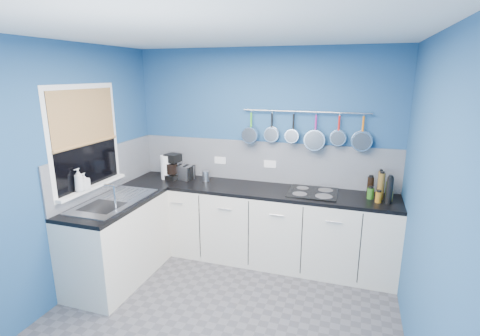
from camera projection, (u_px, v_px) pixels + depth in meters
The scene contains 42 objects.
floor at pixel (220, 319), 3.34m from camera, with size 3.20×3.00×0.02m, color #47474C.
ceiling at pixel (216, 31), 2.70m from camera, with size 3.20×3.00×0.02m, color white.
wall_back at pixel (263, 153), 4.41m from camera, with size 3.20×0.02×2.50m, color navy.
wall_front at pixel (98, 289), 1.63m from camera, with size 3.20×0.02×2.50m, color navy.
wall_left at pixel (64, 174), 3.50m from camera, with size 0.02×3.00×2.50m, color navy.
wall_right at pixel (430, 212), 2.54m from camera, with size 0.02×3.00×2.50m, color navy.
backsplash_back at pixel (262, 162), 4.42m from camera, with size 3.20×0.02×0.50m, color #9FA1A7.
backsplash_left at pixel (107, 169), 4.07m from camera, with size 0.02×1.80×0.50m, color #9FA1A7.
cabinet_run_back at pixel (255, 225), 4.34m from camera, with size 3.20×0.60×0.86m, color beige.
worktop_back at pixel (256, 190), 4.22m from camera, with size 3.20×0.60×0.04m, color black.
cabinet_run_left at pixel (118, 242), 3.89m from camera, with size 0.60×1.20×0.86m, color beige.
worktop_left at pixel (114, 203), 3.78m from camera, with size 0.60×1.20×0.04m, color black.
window_frame at pixel (85, 139), 3.69m from camera, with size 0.01×1.00×1.10m, color white.
window_glass at pixel (86, 139), 3.69m from camera, with size 0.01×0.90×1.00m, color black.
bamboo_blind at pixel (84, 117), 3.63m from camera, with size 0.01×0.90×0.55m, color tan.
window_sill at pixel (93, 187), 3.82m from camera, with size 0.10×0.98×0.03m, color white.
sink_unit at pixel (114, 201), 3.77m from camera, with size 0.50×0.95×0.01m, color silver.
mixer_tap at pixel (115, 196), 3.53m from camera, with size 0.12×0.08×0.26m, color silver, non-canonical shape.
socket_left at pixel (220, 160), 4.58m from camera, with size 0.15×0.01×0.09m, color white.
socket_right at pixel (270, 164), 4.38m from camera, with size 0.15×0.01×0.09m, color white.
pot_rail at pixel (305, 112), 4.07m from camera, with size 0.02×0.02×1.45m, color silver.
soap_bottle_a at pixel (79, 180), 3.59m from camera, with size 0.09×0.09×0.24m, color white.
soap_bottle_b at pixel (84, 181), 3.66m from camera, with size 0.08×0.08×0.17m, color white.
paper_towel at pixel (166, 167), 4.55m from camera, with size 0.13×0.13×0.30m, color white.
coffee_maker at pixel (173, 167), 4.55m from camera, with size 0.18×0.20×0.32m, color black, non-canonical shape.
toaster at pixel (183, 172), 4.57m from camera, with size 0.26×0.15×0.17m, color silver.
canister at pixel (206, 176), 4.47m from camera, with size 0.09×0.09×0.13m, color silver.
hob at pixel (313, 193), 4.04m from camera, with size 0.54×0.48×0.01m, color black.
pan_0 at pixel (251, 126), 4.30m from camera, with size 0.20×0.11×0.39m, color silver, non-canonical shape.
pan_1 at pixel (272, 126), 4.23m from camera, with size 0.18×0.06×0.37m, color silver, non-canonical shape.
pan_2 at pixel (293, 127), 4.15m from camera, with size 0.16×0.12×0.35m, color silver, non-canonical shape.
pan_3 at pixel (315, 131), 4.08m from camera, with size 0.24×0.09×0.43m, color silver, non-canonical shape.
pan_4 at pixel (339, 129), 4.00m from camera, with size 0.18×0.06×0.37m, color silver, non-canonical shape.
pan_5 at pixel (362, 133), 3.93m from camera, with size 0.22×0.06×0.41m, color silver, non-canonical shape.
condiment_0 at pixel (389, 190), 3.85m from camera, with size 0.07×0.07×0.18m, color #3F721E.
condiment_1 at pixel (380, 184), 3.89m from camera, with size 0.05×0.05×0.28m, color brown.
condiment_2 at pixel (370, 186), 3.93m from camera, with size 0.07×0.07×0.21m, color black.
condiment_3 at pixel (389, 196), 3.77m from camera, with size 0.07×0.07×0.10m, color olive.
condiment_4 at pixel (381, 186), 3.80m from camera, with size 0.07×0.07×0.29m, color brown.
condiment_5 at pixel (371, 193), 3.84m from camera, with size 0.07×0.07×0.12m, color #265919.
condiment_6 at pixel (389, 190), 3.68m from camera, with size 0.06×0.06×0.28m, color black.
condiment_7 at pixel (378, 197), 3.73m from camera, with size 0.07×0.07×0.11m, color #8C5914.
Camera 1 is at (1.06, -2.68, 2.20)m, focal length 26.93 mm.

